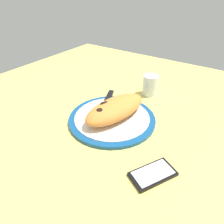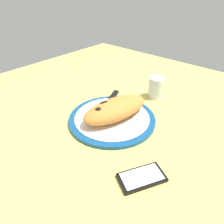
% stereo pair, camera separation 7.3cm
% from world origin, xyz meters
% --- Properties ---
extents(ground_plane, '(1.50, 1.50, 0.03)m').
position_xyz_m(ground_plane, '(0.00, 0.00, -0.01)').
color(ground_plane, '#EACC60').
extents(plate, '(0.32, 0.32, 0.02)m').
position_xyz_m(plate, '(0.00, 0.00, 0.01)').
color(plate, navy).
rests_on(plate, ground_plane).
extents(calzone, '(0.28, 0.17, 0.06)m').
position_xyz_m(calzone, '(0.01, -0.01, 0.05)').
color(calzone, orange).
rests_on(calzone, plate).
extents(fork, '(0.17, 0.03, 0.00)m').
position_xyz_m(fork, '(0.01, -0.07, 0.02)').
color(fork, silver).
rests_on(fork, plate).
extents(knife, '(0.24, 0.11, 0.01)m').
position_xyz_m(knife, '(0.07, 0.08, 0.02)').
color(knife, silver).
rests_on(knife, plate).
extents(smartphone, '(0.14, 0.11, 0.01)m').
position_xyz_m(smartphone, '(-0.15, -0.23, 0.01)').
color(smartphone, black).
rests_on(smartphone, ground_plane).
extents(water_glass, '(0.07, 0.07, 0.09)m').
position_xyz_m(water_glass, '(0.26, -0.03, 0.04)').
color(water_glass, silver).
rests_on(water_glass, ground_plane).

